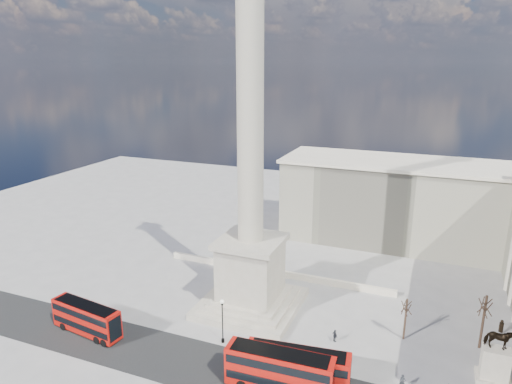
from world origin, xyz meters
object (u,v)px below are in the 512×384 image
object	(u,v)px
pedestrian_walking	(402,382)
pedestrian_crossing	(335,336)
nelsons_column	(251,225)
equestrian_statue	(496,360)
red_bus_b	(280,371)
red_bus_c	(298,368)
victorian_lamp	(222,317)
red_bus_a	(87,318)

from	to	relation	value
pedestrian_walking	pedestrian_crossing	bearing A→B (deg)	146.94
nelsons_column	equestrian_statue	distance (m)	33.97
nelsons_column	pedestrian_crossing	size ratio (longest dim) A/B	28.80
red_bus_b	red_bus_c	distance (m)	2.06
red_bus_b	equestrian_statue	xyz separation A→B (m)	(22.12, 10.75, 0.13)
equestrian_statue	pedestrian_walking	distance (m)	11.13
victorian_lamp	equestrian_statue	world-z (taller)	equestrian_statue
red_bus_c	pedestrian_crossing	bearing A→B (deg)	72.10
nelsons_column	equestrian_statue	world-z (taller)	nelsons_column
red_bus_c	equestrian_statue	xyz separation A→B (m)	(20.48, 9.51, 0.21)
nelsons_column	red_bus_b	size ratio (longest dim) A/B	4.11
red_bus_a	red_bus_c	xyz separation A→B (m)	(29.17, 0.36, 0.23)
red_bus_b	pedestrian_crossing	distance (m)	12.06
red_bus_a	red_bus_c	bearing A→B (deg)	8.10
red_bus_b	victorian_lamp	xyz separation A→B (m)	(-9.84, 5.80, 1.08)
nelsons_column	pedestrian_walking	world-z (taller)	nelsons_column
nelsons_column	equestrian_statue	size ratio (longest dim) A/B	6.39
nelsons_column	victorian_lamp	distance (m)	13.44
red_bus_c	equestrian_statue	size ratio (longest dim) A/B	1.52
nelsons_column	red_bus_a	size ratio (longest dim) A/B	4.61
red_bus_b	pedestrian_crossing	world-z (taller)	red_bus_b
red_bus_a	equestrian_statue	xyz separation A→B (m)	(49.65, 9.86, 0.43)
red_bus_c	victorian_lamp	size ratio (longest dim) A/B	1.92
nelsons_column	red_bus_b	xyz separation A→B (m)	(9.92, -15.53, -10.36)
victorian_lamp	pedestrian_walking	size ratio (longest dim) A/B	3.44
red_bus_c	nelsons_column	bearing A→B (deg)	122.29
nelsons_column	victorian_lamp	bearing A→B (deg)	-89.48
red_bus_b	pedestrian_walking	size ratio (longest dim) A/B	6.75
red_bus_c	equestrian_statue	distance (m)	22.58
victorian_lamp	pedestrian_crossing	xyz separation A→B (m)	(13.48, 5.56, -2.78)
victorian_lamp	pedestrian_walking	world-z (taller)	victorian_lamp
equestrian_statue	victorian_lamp	bearing A→B (deg)	-171.20
nelsons_column	pedestrian_crossing	world-z (taller)	nelsons_column
pedestrian_walking	pedestrian_crossing	xyz separation A→B (m)	(-8.93, 6.07, -0.03)
red_bus_a	red_bus_b	bearing A→B (deg)	5.56
red_bus_b	equestrian_statue	distance (m)	24.59
red_bus_a	red_bus_c	size ratio (longest dim) A/B	0.91
pedestrian_walking	red_bus_b	bearing A→B (deg)	-156.00
red_bus_c	victorian_lamp	xyz separation A→B (m)	(-11.47, 4.56, 1.16)
pedestrian_walking	red_bus_a	bearing A→B (deg)	-172.58
red_bus_c	pedestrian_walking	size ratio (longest dim) A/B	6.61
nelsons_column	red_bus_c	size ratio (longest dim) A/B	4.19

